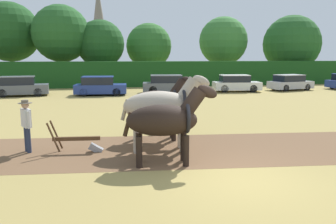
{
  "coord_description": "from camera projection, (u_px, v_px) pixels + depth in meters",
  "views": [
    {
      "loc": [
        -3.24,
        -7.46,
        3.06
      ],
      "look_at": [
        -1.05,
        3.92,
        1.1
      ],
      "focal_mm": 35.0,
      "sensor_mm": 36.0,
      "label": 1
    }
  ],
  "objects": [
    {
      "name": "draft_horse_trail_left",
      "position": [
        159.0,
        103.0,
        12.07
      ],
      "size": [
        2.61,
        1.14,
        2.43
      ],
      "rotation": [
        0.0,
        0.0,
        -0.1
      ],
      "color": "black",
      "rests_on": "ground"
    },
    {
      "name": "church_spire",
      "position": [
        99.0,
        25.0,
        74.05
      ],
      "size": [
        2.96,
        2.96,
        19.19
      ],
      "color": "gray",
      "rests_on": "ground"
    },
    {
      "name": "draft_horse_lead_left",
      "position": [
        166.0,
        120.0,
        9.26
      ],
      "size": [
        2.74,
        1.13,
        2.36
      ],
      "rotation": [
        0.0,
        0.0,
        -0.1
      ],
      "color": "black",
      "rests_on": "ground"
    },
    {
      "name": "tree_center",
      "position": [
        100.0,
        44.0,
        36.77
      ],
      "size": [
        5.34,
        5.34,
        7.17
      ],
      "color": "brown",
      "rests_on": "ground"
    },
    {
      "name": "tree_center_right",
      "position": [
        149.0,
        46.0,
        39.92
      ],
      "size": [
        5.51,
        5.51,
        7.1
      ],
      "color": "#4C3823",
      "rests_on": "ground"
    },
    {
      "name": "parked_car_left",
      "position": [
        20.0,
        87.0,
        25.76
      ],
      "size": [
        4.27,
        2.24,
        1.55
      ],
      "rotation": [
        0.0,
        0.0,
        0.13
      ],
      "color": "#565B66",
      "rests_on": "ground"
    },
    {
      "name": "plow",
      "position": [
        81.0,
        142.0,
        10.6
      ],
      "size": [
        1.75,
        0.5,
        1.13
      ],
      "rotation": [
        0.0,
        0.0,
        -0.1
      ],
      "color": "#4C331E",
      "rests_on": "ground"
    },
    {
      "name": "tree_right",
      "position": [
        223.0,
        41.0,
        40.51
      ],
      "size": [
        5.95,
        5.95,
        7.95
      ],
      "color": "#423323",
      "rests_on": "ground"
    },
    {
      "name": "farmer_at_plow",
      "position": [
        26.0,
        122.0,
        10.48
      ],
      "size": [
        0.43,
        0.6,
        1.71
      ],
      "rotation": [
        0.0,
        0.0,
        0.48
      ],
      "color": "#28334C",
      "rests_on": "ground"
    },
    {
      "name": "ground_plane",
      "position": [
        237.0,
        178.0,
        8.34
      ],
      "size": [
        240.0,
        240.0,
        0.0
      ],
      "primitive_type": "plane",
      "color": "#998447"
    },
    {
      "name": "draft_horse_lead_right",
      "position": [
        162.0,
        106.0,
        10.64
      ],
      "size": [
        2.97,
        1.25,
        2.55
      ],
      "rotation": [
        0.0,
        0.0,
        -0.1
      ],
      "color": "#B2A38E",
      "rests_on": "ground"
    },
    {
      "name": "parked_car_center_left",
      "position": [
        100.0,
        86.0,
        26.29
      ],
      "size": [
        4.19,
        2.08,
        1.52
      ],
      "rotation": [
        0.0,
        0.0,
        -0.07
      ],
      "color": "navy",
      "rests_on": "ground"
    },
    {
      "name": "tree_center_left",
      "position": [
        61.0,
        34.0,
        35.63
      ],
      "size": [
        6.18,
        6.18,
        8.65
      ],
      "color": "#4C3823",
      "rests_on": "ground"
    },
    {
      "name": "farmer_beside_team",
      "position": [
        169.0,
        109.0,
        13.89
      ],
      "size": [
        0.46,
        0.49,
        1.55
      ],
      "rotation": [
        0.0,
        0.0,
        -0.74
      ],
      "color": "#4C4C4C",
      "rests_on": "ground"
    },
    {
      "name": "parked_car_center_right",
      "position": [
        236.0,
        84.0,
        28.96
      ],
      "size": [
        4.28,
        2.24,
        1.48
      ],
      "rotation": [
        0.0,
        0.0,
        -0.13
      ],
      "color": "silver",
      "rests_on": "ground"
    },
    {
      "name": "tree_left",
      "position": [
        10.0,
        32.0,
        36.13
      ],
      "size": [
        6.51,
        6.51,
        9.02
      ],
      "color": "#4C3823",
      "rests_on": "ground"
    },
    {
      "name": "hedgerow",
      "position": [
        137.0,
        74.0,
        33.75
      ],
      "size": [
        58.29,
        1.43,
        2.59
      ],
      "primitive_type": "cube",
      "color": "#194719",
      "rests_on": "ground"
    },
    {
      "name": "parked_car_center",
      "position": [
        168.0,
        84.0,
        27.79
      ],
      "size": [
        4.57,
        2.31,
        1.54
      ],
      "rotation": [
        0.0,
        0.0,
        -0.13
      ],
      "color": "#565B66",
      "rests_on": "ground"
    },
    {
      "name": "plowed_furrow_strip",
      "position": [
        26.0,
        153.0,
        10.49
      ],
      "size": [
        28.78,
        6.79,
        0.01
      ],
      "primitive_type": "cube",
      "rotation": [
        0.0,
        0.0,
        -0.1
      ],
      "color": "brown",
      "rests_on": "ground"
    },
    {
      "name": "tree_far_right",
      "position": [
        292.0,
        44.0,
        41.17
      ],
      "size": [
        7.07,
        7.07,
        8.21
      ],
      "color": "#423323",
      "rests_on": "ground"
    },
    {
      "name": "parked_car_right",
      "position": [
        290.0,
        83.0,
        30.18
      ],
      "size": [
        4.3,
        2.51,
        1.44
      ],
      "rotation": [
        0.0,
        0.0,
        0.2
      ],
      "color": "#A8A8B2",
      "rests_on": "ground"
    }
  ]
}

